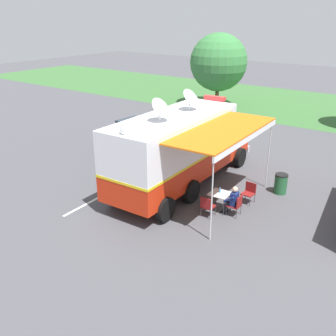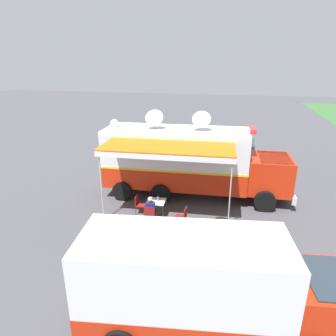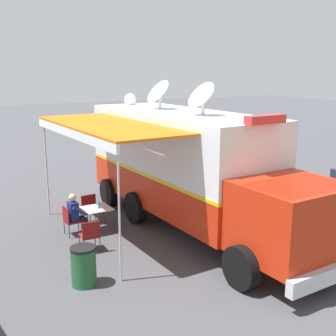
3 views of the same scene
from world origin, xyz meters
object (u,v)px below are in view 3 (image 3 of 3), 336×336
(folding_chair_beside_table, at_px, (90,207))
(trash_bin, at_px, (84,266))
(folding_table, at_px, (97,210))
(folding_chair_at_table, at_px, (70,218))
(command_truck, at_px, (191,166))
(seated_responder, at_px, (76,213))
(water_bottle, at_px, (99,205))
(folding_chair_spare_by_truck, at_px, (90,233))

(folding_chair_beside_table, height_order, trash_bin, trash_bin)
(folding_table, distance_m, folding_chair_at_table, 0.82)
(command_truck, xyz_separation_m, folding_chair_beside_table, (2.49, -1.99, -1.43))
(folding_chair_at_table, bearing_deg, seated_responder, -177.94)
(command_truck, relative_size, folding_chair_at_table, 11.00)
(water_bottle, relative_size, seated_responder, 0.18)
(seated_responder, distance_m, trash_bin, 3.20)
(folding_chair_at_table, bearing_deg, trash_bin, 77.92)
(folding_chair_spare_by_truck, bearing_deg, folding_table, -117.78)
(folding_table, bearing_deg, water_bottle, 121.76)
(command_truck, bearing_deg, folding_table, -23.78)
(water_bottle, relative_size, folding_chair_spare_by_truck, 0.26)
(water_bottle, distance_m, folding_chair_at_table, 0.91)
(folding_table, xyz_separation_m, trash_bin, (1.46, 2.98, -0.22))
(water_bottle, xyz_separation_m, folding_chair_beside_table, (-0.05, -0.91, -0.32))
(command_truck, xyz_separation_m, trash_bin, (4.04, 1.85, -1.49))
(trash_bin, bearing_deg, folding_chair_beside_table, -111.96)
(folding_table, xyz_separation_m, folding_chair_beside_table, (-0.09, -0.85, -0.16))
(folding_chair_at_table, distance_m, folding_chair_beside_table, 1.17)
(command_truck, height_order, folding_chair_spare_by_truck, command_truck)
(seated_responder, bearing_deg, folding_chair_beside_table, -132.76)
(water_bottle, bearing_deg, folding_table, -58.24)
(seated_responder, bearing_deg, folding_chair_at_table, 2.06)
(water_bottle, height_order, trash_bin, water_bottle)
(folding_chair_spare_by_truck, bearing_deg, water_bottle, -120.30)
(folding_chair_beside_table, relative_size, trash_bin, 0.96)
(command_truck, relative_size, trash_bin, 10.52)
(folding_table, height_order, folding_chair_spare_by_truck, folding_chair_spare_by_truck)
(folding_table, height_order, water_bottle, water_bottle)
(command_truck, distance_m, folding_chair_at_table, 3.87)
(folding_chair_beside_table, xyz_separation_m, folding_chair_spare_by_truck, (0.79, 2.17, 0.00))
(folding_chair_spare_by_truck, bearing_deg, trash_bin, 65.40)
(water_bottle, height_order, seated_responder, seated_responder)
(water_bottle, bearing_deg, command_truck, 157.10)
(folding_chair_at_table, relative_size, seated_responder, 0.70)
(command_truck, bearing_deg, folding_chair_beside_table, -38.57)
(command_truck, distance_m, water_bottle, 2.97)
(command_truck, distance_m, folding_chair_spare_by_truck, 3.58)
(water_bottle, bearing_deg, seated_responder, -13.58)
(folding_chair_beside_table, distance_m, folding_chair_spare_by_truck, 2.31)
(trash_bin, bearing_deg, folding_chair_at_table, -102.08)
(command_truck, distance_m, folding_chair_beside_table, 3.49)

